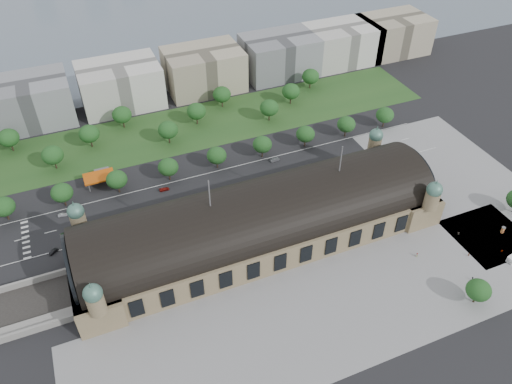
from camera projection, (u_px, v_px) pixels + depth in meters
name	position (u px, v px, depth m)	size (l,w,h in m)	color
ground	(259.00, 239.00, 207.75)	(900.00, 900.00, 0.00)	black
station	(260.00, 221.00, 201.12)	(150.00, 48.40, 44.30)	#877353
plaza_south	(333.00, 312.00, 179.70)	(190.00, 48.00, 0.12)	gray
plaza_east	(458.00, 179.00, 238.08)	(56.00, 100.00, 0.12)	gray
road_slab	(187.00, 196.00, 228.63)	(260.00, 26.00, 0.10)	black
grass_belt	(167.00, 133.00, 268.85)	(300.00, 45.00, 0.10)	#234C1E
petrol_station	(101.00, 175.00, 235.96)	(14.00, 13.00, 5.05)	#C34F0B
lake	(121.00, 4.00, 417.68)	(700.00, 320.00, 0.08)	slate
office_2	(28.00, 102.00, 270.14)	(45.00, 32.00, 24.00)	gray
office_3	(121.00, 85.00, 284.86)	(45.00, 32.00, 24.00)	silver
office_4	(204.00, 69.00, 299.59)	(45.00, 32.00, 24.00)	#B0A58A
office_5	(279.00, 55.00, 314.31)	(45.00, 32.00, 24.00)	gray
office_6	(341.00, 44.00, 327.56)	(45.00, 32.00, 24.00)	silver
office_7	(393.00, 34.00, 339.34)	(45.00, 32.00, 24.00)	#B0A58A
tree_row_1	(3.00, 207.00, 212.02)	(9.60, 9.60, 11.52)	#2D2116
tree_row_2	(62.00, 193.00, 219.09)	(9.60, 9.60, 11.52)	#2D2116
tree_row_3	(117.00, 180.00, 226.16)	(9.60, 9.60, 11.52)	#2D2116
tree_row_4	(168.00, 167.00, 233.23)	(9.60, 9.60, 11.52)	#2D2116
tree_row_5	(217.00, 155.00, 240.29)	(9.60, 9.60, 11.52)	#2D2116
tree_row_6	(262.00, 144.00, 247.36)	(9.60, 9.60, 11.52)	#2D2116
tree_row_7	(305.00, 134.00, 254.43)	(9.60, 9.60, 11.52)	#2D2116
tree_row_8	(346.00, 124.00, 261.50)	(9.60, 9.60, 11.52)	#2D2116
tree_row_9	(385.00, 115.00, 268.56)	(9.60, 9.60, 11.52)	#2D2116
tree_belt_2	(9.00, 138.00, 250.84)	(10.40, 10.40, 12.48)	#2D2116
tree_belt_3	(52.00, 155.00, 239.53)	(10.40, 10.40, 12.48)	#2D2116
tree_belt_4	(89.00, 134.00, 253.58)	(10.40, 10.40, 12.48)	#2D2116
tree_belt_5	(122.00, 115.00, 267.63)	(10.40, 10.40, 12.48)	#2D2116
tree_belt_6	(168.00, 130.00, 256.31)	(10.40, 10.40, 12.48)	#2D2116
tree_belt_7	(196.00, 111.00, 270.36)	(10.40, 10.40, 12.48)	#2D2116
tree_belt_8	(222.00, 94.00, 284.41)	(10.40, 10.40, 12.48)	#2D2116
tree_belt_9	(269.00, 108.00, 273.10)	(10.40, 10.40, 12.48)	#2D2116
tree_belt_10	(291.00, 91.00, 287.15)	(10.40, 10.40, 12.48)	#2D2116
tree_belt_11	(311.00, 76.00, 301.20)	(10.40, 10.40, 12.48)	#2D2116
tree_plaza_s	(479.00, 290.00, 178.76)	(9.00, 9.00, 10.64)	#2D2116
traffic_car_1	(62.00, 215.00, 218.14)	(1.34, 3.85, 1.27)	#96979E
traffic_car_2	(78.00, 224.00, 213.81)	(2.30, 4.99, 1.39)	black
traffic_car_3	(164.00, 189.00, 231.44)	(1.89, 4.66, 1.35)	maroon
traffic_car_5	(275.00, 160.00, 248.78)	(1.70, 4.88, 1.61)	#525359
traffic_car_6	(338.00, 160.00, 248.94)	(2.32, 5.03, 1.40)	silver
parked_car_0	(53.00, 252.00, 201.37)	(1.42, 4.07, 1.34)	black
parked_car_1	(89.00, 242.00, 205.49)	(2.28, 4.95, 1.37)	maroon
parked_car_2	(146.00, 226.00, 212.49)	(1.92, 4.73, 1.37)	#191947
parked_car_3	(154.00, 231.00, 210.47)	(1.74, 4.32, 1.47)	#55565D
parked_car_4	(170.00, 223.00, 213.90)	(1.71, 4.90, 1.62)	silver
parked_car_5	(140.00, 234.00, 208.71)	(2.59, 5.63, 1.56)	#909398
parked_car_6	(195.00, 213.00, 218.58)	(2.26, 5.57, 1.62)	black
bus_west	(196.00, 200.00, 224.02)	(2.82, 12.07, 3.36)	#B21C1F
bus_mid	(274.00, 180.00, 235.59)	(2.50, 10.68, 2.98)	beige
bus_east	(282.00, 184.00, 232.39)	(3.02, 12.89, 3.59)	beige
advertising_column	(503.00, 230.00, 209.65)	(1.61, 1.61, 3.05)	#BD2F39
pedestrian_0	(417.00, 255.00, 199.62)	(0.95, 0.54, 1.94)	gray
pedestrian_1	(469.00, 254.00, 199.80)	(0.70, 0.46, 1.93)	gray
pedestrian_2	(458.00, 233.00, 209.14)	(0.89, 0.51, 1.83)	gray
pedestrian_3	(502.00, 251.00, 201.15)	(1.16, 0.56, 1.98)	gray
pedestrian_4	(472.00, 279.00, 190.44)	(1.08, 0.47, 1.67)	gray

